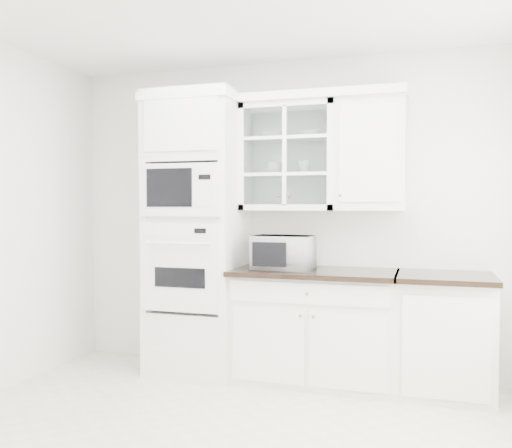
% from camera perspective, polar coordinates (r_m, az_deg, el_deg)
% --- Properties ---
extents(room_shell, '(4.00, 3.50, 2.70)m').
position_cam_1_polar(room_shell, '(3.52, -1.43, 7.47)').
color(room_shell, white).
rests_on(room_shell, ground).
extents(oven_column, '(0.76, 0.68, 2.40)m').
position_cam_1_polar(oven_column, '(4.70, -6.27, -0.99)').
color(oven_column, white).
rests_on(oven_column, ground).
extents(base_cabinet_run, '(1.32, 0.67, 0.92)m').
position_cam_1_polar(base_cabinet_run, '(4.52, 6.20, -10.54)').
color(base_cabinet_run, white).
rests_on(base_cabinet_run, ground).
extents(extra_base_cabinet, '(0.72, 0.67, 0.92)m').
position_cam_1_polar(extra_base_cabinet, '(4.45, 19.19, -10.85)').
color(extra_base_cabinet, white).
rests_on(extra_base_cabinet, ground).
extents(upper_cabinet_glass, '(0.80, 0.33, 0.90)m').
position_cam_1_polar(upper_cabinet_glass, '(4.62, 3.52, 7.04)').
color(upper_cabinet_glass, white).
rests_on(upper_cabinet_glass, room_shell).
extents(upper_cabinet_solid, '(0.55, 0.33, 0.90)m').
position_cam_1_polar(upper_cabinet_solid, '(4.51, 11.95, 7.12)').
color(upper_cabinet_solid, white).
rests_on(upper_cabinet_solid, room_shell).
extents(crown_molding, '(2.14, 0.38, 0.07)m').
position_cam_1_polar(crown_molding, '(4.69, 2.18, 12.95)').
color(crown_molding, white).
rests_on(crown_molding, room_shell).
extents(countertop_microwave, '(0.50, 0.42, 0.28)m').
position_cam_1_polar(countertop_microwave, '(4.43, 2.95, -3.00)').
color(countertop_microwave, white).
rests_on(countertop_microwave, base_cabinet_run).
extents(bowl_a, '(0.27, 0.27, 0.06)m').
position_cam_1_polar(bowl_a, '(4.69, 1.80, 9.30)').
color(bowl_a, white).
rests_on(bowl_a, upper_cabinet_glass).
extents(bowl_b, '(0.18, 0.18, 0.06)m').
position_cam_1_polar(bowl_b, '(4.61, 5.82, 9.39)').
color(bowl_b, white).
rests_on(bowl_b, upper_cabinet_glass).
extents(cup_a, '(0.15, 0.15, 0.10)m').
position_cam_1_polar(cup_a, '(4.65, 1.95, 5.91)').
color(cup_a, white).
rests_on(cup_a, upper_cabinet_glass).
extents(cup_b, '(0.14, 0.14, 0.10)m').
position_cam_1_polar(cup_b, '(4.57, 5.07, 5.98)').
color(cup_b, white).
rests_on(cup_b, upper_cabinet_glass).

